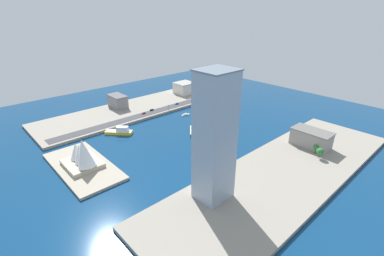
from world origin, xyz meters
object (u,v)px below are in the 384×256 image
at_px(tower_tall_glass, 215,139).
at_px(pickup_red, 144,113).
at_px(carpark_squat_concrete, 311,138).
at_px(hatchback_blue, 177,104).
at_px(traffic_light_waterfront, 169,107).
at_px(barge_flat_brown, 229,142).
at_px(tugboat_red, 216,110).
at_px(warehouse_low_gray, 118,101).
at_px(ferry_yellow_fast, 120,131).
at_px(ferry_green_doubledeck, 193,130).
at_px(opera_landmark, 82,155).
at_px(hotel_broad_white, 184,88).
at_px(sailboat_small_white, 186,115).
at_px(suv_black, 152,110).

xyz_separation_m(tower_tall_glass, pickup_red, (155.77, -50.18, -39.96)).
height_order(carpark_squat_concrete, hatchback_blue, carpark_squat_concrete).
bearing_deg(hatchback_blue, traffic_light_waterfront, 115.39).
relative_size(barge_flat_brown, pickup_red, 4.91).
bearing_deg(tugboat_red, carpark_squat_concrete, 175.22).
xyz_separation_m(tugboat_red, warehouse_low_gray, (84.61, 83.37, 8.55)).
relative_size(tugboat_red, hatchback_blue, 2.36).
bearing_deg(tugboat_red, ferry_yellow_fast, 80.56).
bearing_deg(ferry_green_doubledeck, pickup_red, 10.00).
relative_size(carpark_squat_concrete, opera_landmark, 1.04).
bearing_deg(tugboat_red, hotel_broad_white, -11.23).
bearing_deg(ferry_yellow_fast, hatchback_blue, -75.11).
relative_size(ferry_yellow_fast, warehouse_low_gray, 0.93).
xyz_separation_m(carpark_squat_concrete, tower_tall_glass, (9.24, 113.62, 33.47)).
bearing_deg(ferry_yellow_fast, pickup_red, -60.93).
bearing_deg(ferry_green_doubledeck, sailboat_small_white, -31.43).
relative_size(ferry_yellow_fast, traffic_light_waterfront, 3.75).
xyz_separation_m(ferry_yellow_fast, pickup_red, (24.54, -44.15, 0.94)).
bearing_deg(tower_tall_glass, opera_landmark, 26.23).
height_order(tugboat_red, barge_flat_brown, tugboat_red).
xyz_separation_m(warehouse_low_gray, opera_landmark, (-103.06, 86.27, 1.29)).
bearing_deg(hotel_broad_white, barge_flat_brown, 153.96).
xyz_separation_m(tower_tall_glass, opera_landmark, (93.22, 45.92, -32.12)).
bearing_deg(barge_flat_brown, warehouse_low_gray, 10.82).
bearing_deg(warehouse_low_gray, ferry_yellow_fast, 152.18).
relative_size(tugboat_red, carpark_squat_concrete, 0.35).
xyz_separation_m(sailboat_small_white, hatchback_blue, (30.70, -12.66, 2.70)).
bearing_deg(carpark_squat_concrete, traffic_light_waterfront, 12.69).
bearing_deg(warehouse_low_gray, carpark_squat_concrete, -160.38).
bearing_deg(sailboat_small_white, ferry_green_doubledeck, 148.57).
bearing_deg(opera_landmark, hatchback_blue, -66.61).
height_order(carpark_squat_concrete, suv_black, carpark_squat_concrete).
relative_size(suv_black, traffic_light_waterfront, 0.76).
bearing_deg(barge_flat_brown, carpark_squat_concrete, -140.70).
bearing_deg(hatchback_blue, warehouse_low_gray, 55.73).
xyz_separation_m(sailboat_small_white, opera_landmark, (-32.14, 132.65, 10.55)).
height_order(pickup_red, traffic_light_waterfront, traffic_light_waterfront).
distance_m(warehouse_low_gray, traffic_light_waterfront, 63.10).
xyz_separation_m(warehouse_low_gray, pickup_red, (-40.50, -9.83, -6.55)).
distance_m(ferry_yellow_fast, carpark_squat_concrete, 177.09).
bearing_deg(pickup_red, ferry_yellow_fast, 119.07).
bearing_deg(sailboat_small_white, tugboat_red, -110.31).
bearing_deg(pickup_red, suv_black, -77.58).
relative_size(hatchback_blue, opera_landmark, 0.15).
bearing_deg(warehouse_low_gray, opera_landmark, 140.07).
height_order(sailboat_small_white, opera_landmark, opera_landmark).
relative_size(ferry_green_doubledeck, hatchback_blue, 4.33).
bearing_deg(suv_black, warehouse_low_gray, 31.23).
bearing_deg(warehouse_low_gray, ferry_green_doubledeck, -168.66).
bearing_deg(sailboat_small_white, pickup_red, 50.23).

